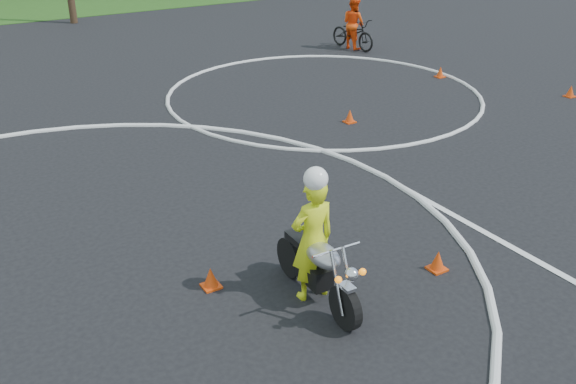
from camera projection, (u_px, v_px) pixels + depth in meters
course_markings at (164, 198)px, 11.07m from camera, size 19.05×19.05×0.12m
primary_motorcycle at (318, 269)px, 8.15m from camera, size 0.67×1.91×1.00m
rider_primary_grp at (313, 236)px, 8.08m from camera, size 0.63×0.42×1.86m
rider_second_grp at (353, 29)px, 21.00m from camera, size 0.88×1.93×1.80m
traffic_cones at (334, 192)px, 11.00m from camera, size 19.76×12.24×0.30m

